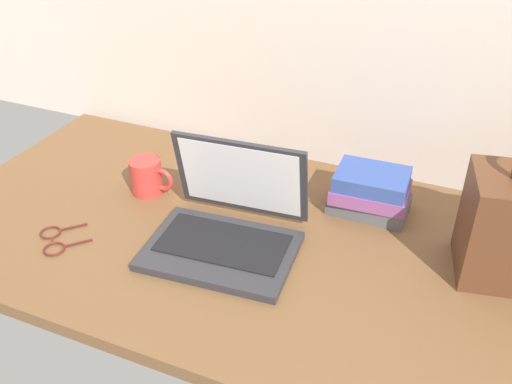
{
  "coord_description": "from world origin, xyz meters",
  "views": [
    {
      "loc": [
        0.35,
        -0.92,
        0.79
      ],
      "look_at": [
        -0.05,
        0.0,
        0.15
      ],
      "focal_mm": 40.0,
      "sensor_mm": 36.0,
      "label": 1
    }
  ],
  "objects_px": {
    "coffee_mug": "(147,176)",
    "remote_control_near": "(267,169)",
    "laptop": "(228,225)",
    "eyeglasses": "(54,240)",
    "book_stack": "(370,192)"
  },
  "relations": [
    {
      "from": "remote_control_near",
      "to": "eyeglasses",
      "type": "bearing_deg",
      "value": -124.87
    },
    {
      "from": "laptop",
      "to": "eyeglasses",
      "type": "height_order",
      "value": "laptop"
    },
    {
      "from": "coffee_mug",
      "to": "remote_control_near",
      "type": "relative_size",
      "value": 0.7
    },
    {
      "from": "coffee_mug",
      "to": "eyeglasses",
      "type": "xyz_separation_m",
      "value": [
        -0.08,
        -0.26,
        -0.04
      ]
    },
    {
      "from": "laptop",
      "to": "coffee_mug",
      "type": "xyz_separation_m",
      "value": [
        -0.27,
        0.11,
        -0.0
      ]
    },
    {
      "from": "remote_control_near",
      "to": "eyeglasses",
      "type": "height_order",
      "value": "remote_control_near"
    },
    {
      "from": "coffee_mug",
      "to": "book_stack",
      "type": "bearing_deg",
      "value": 14.33
    },
    {
      "from": "laptop",
      "to": "eyeglasses",
      "type": "bearing_deg",
      "value": -157.02
    },
    {
      "from": "laptop",
      "to": "remote_control_near",
      "type": "distance_m",
      "value": 0.31
    },
    {
      "from": "coffee_mug",
      "to": "book_stack",
      "type": "height_order",
      "value": "book_stack"
    },
    {
      "from": "laptop",
      "to": "book_stack",
      "type": "relative_size",
      "value": 1.82
    },
    {
      "from": "coffee_mug",
      "to": "eyeglasses",
      "type": "distance_m",
      "value": 0.27
    },
    {
      "from": "remote_control_near",
      "to": "book_stack",
      "type": "relative_size",
      "value": 0.9
    },
    {
      "from": "laptop",
      "to": "remote_control_near",
      "type": "bearing_deg",
      "value": 96.36
    },
    {
      "from": "remote_control_near",
      "to": "book_stack",
      "type": "bearing_deg",
      "value": -12.89
    }
  ]
}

